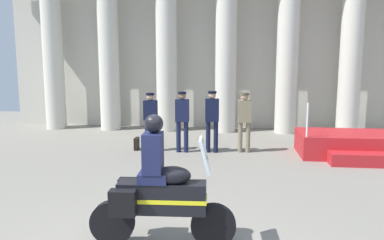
# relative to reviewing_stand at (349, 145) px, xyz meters

# --- Properties ---
(colonnade_backdrop) EXTENTS (16.88, 1.60, 6.95)m
(colonnade_backdrop) POSITION_rel_reviewing_stand_xyz_m (-3.48, 3.90, 3.20)
(colonnade_backdrop) COLOR beige
(colonnade_backdrop) RESTS_ON ground_plane
(reviewing_stand) EXTENTS (2.68, 2.08, 1.53)m
(reviewing_stand) POSITION_rel_reviewing_stand_xyz_m (0.00, 0.00, 0.00)
(reviewing_stand) COLOR #B21E23
(reviewing_stand) RESTS_ON ground_plane
(officer_in_row_0) EXTENTS (0.38, 0.24, 1.69)m
(officer_in_row_0) POSITION_rel_reviewing_stand_xyz_m (-5.53, -0.01, 0.70)
(officer_in_row_0) COLOR black
(officer_in_row_0) RESTS_ON ground_plane
(officer_in_row_1) EXTENTS (0.38, 0.24, 1.73)m
(officer_in_row_1) POSITION_rel_reviewing_stand_xyz_m (-4.61, -0.03, 0.72)
(officer_in_row_1) COLOR #141938
(officer_in_row_1) RESTS_ON ground_plane
(officer_in_row_2) EXTENTS (0.38, 0.24, 1.75)m
(officer_in_row_2) POSITION_rel_reviewing_stand_xyz_m (-3.77, 0.03, 0.73)
(officer_in_row_2) COLOR black
(officer_in_row_2) RESTS_ON ground_plane
(officer_in_row_3) EXTENTS (0.38, 0.24, 1.71)m
(officer_in_row_3) POSITION_rel_reviewing_stand_xyz_m (-2.86, 0.14, 0.70)
(officer_in_row_3) COLOR #7A7056
(officer_in_row_3) RESTS_ON ground_plane
(motorcycle_with_rider) EXTENTS (2.09, 0.72, 1.90)m
(motorcycle_with_rider) POSITION_rel_reviewing_stand_xyz_m (-4.21, -5.69, 0.49)
(motorcycle_with_rider) COLOR black
(motorcycle_with_rider) RESTS_ON ground_plane
(briefcase_on_ground) EXTENTS (0.10, 0.32, 0.36)m
(briefcase_on_ground) POSITION_rel_reviewing_stand_xyz_m (-5.99, 0.12, -0.13)
(briefcase_on_ground) COLOR black
(briefcase_on_ground) RESTS_ON ground_plane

